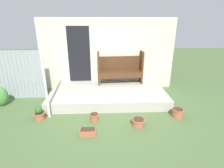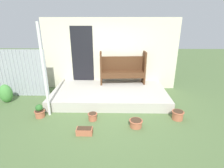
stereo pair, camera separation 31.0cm
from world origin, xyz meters
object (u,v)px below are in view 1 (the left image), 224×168
flower_pot_far_right (178,113)px  planter_box_rect (88,132)px  flower_pot_left (39,114)px  flower_pot_middle (94,117)px  support_post (44,74)px  flower_pot_right (138,122)px  bench (120,68)px  shrub_by_fence (1,96)px

flower_pot_far_right → planter_box_rect: flower_pot_far_right is taller
flower_pot_left → flower_pot_middle: (1.46, -0.13, -0.05)m
planter_box_rect → support_post: bearing=142.7°
support_post → flower_pot_right: (2.36, -0.53, -1.13)m
flower_pot_middle → planter_box_rect: size_ratio=0.69×
flower_pot_right → flower_pot_far_right: bearing=18.1°
flower_pot_middle → support_post: bearing=168.8°
bench → flower_pot_right: bench is taller
bench → flower_pot_left: (-2.31, -1.94, -0.72)m
flower_pot_middle → shrub_by_fence: (-2.91, 1.03, 0.19)m
flower_pot_left → shrub_by_fence: (-1.44, 0.90, 0.14)m
support_post → shrub_by_fence: 2.07m
planter_box_rect → shrub_by_fence: 3.25m
flower_pot_right → flower_pot_far_right: size_ratio=1.05×
flower_pot_middle → flower_pot_far_right: (2.27, 0.09, 0.02)m
flower_pot_right → support_post: bearing=167.2°
support_post → shrub_by_fence: support_post is taller
support_post → planter_box_rect: support_post is taller
support_post → flower_pot_middle: bearing=-11.2°
support_post → bench: bearing=41.1°
shrub_by_fence → flower_pot_middle: bearing=-19.5°
flower_pot_far_right → shrub_by_fence: (-5.17, 0.94, 0.17)m
flower_pot_left → bench: bearing=40.0°
flower_pot_middle → flower_pot_right: bearing=-14.4°
bench → flower_pot_left: 3.11m
shrub_by_fence → planter_box_rect: bearing=-30.5°
bench → shrub_by_fence: 3.94m
planter_box_rect → flower_pot_middle: bearing=79.4°
bench → shrub_by_fence: (-3.76, -1.04, -0.58)m
support_post → bench: size_ratio=1.52×
flower_pot_far_right → support_post: bearing=177.4°
planter_box_rect → shrub_by_fence: shrub_by_fence is taller
flower_pot_far_right → planter_box_rect: size_ratio=0.87×
flower_pot_middle → flower_pot_left: bearing=175.0°
flower_pot_middle → shrub_by_fence: shrub_by_fence is taller
bench → flower_pot_far_right: bench is taller
support_post → flower_pot_far_right: 3.68m
shrub_by_fence → bench: bearing=15.5°
flower_pot_right → planter_box_rect: size_ratio=0.91×
flower_pot_right → flower_pot_left: bearing=170.8°
flower_pot_middle → flower_pot_far_right: flower_pot_far_right is taller
flower_pot_left → shrub_by_fence: bearing=148.0°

